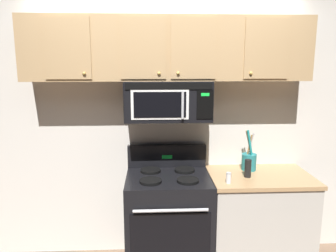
{
  "coord_description": "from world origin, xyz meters",
  "views": [
    {
      "loc": [
        -0.15,
        -2.42,
        1.92
      ],
      "look_at": [
        0.0,
        0.49,
        1.35
      ],
      "focal_mm": 35.6,
      "sensor_mm": 36.0,
      "label": 1
    }
  ],
  "objects_px": {
    "utensil_crock_teal": "(249,160)",
    "pepper_mill": "(248,168)",
    "salt_shaker": "(229,178)",
    "stove_range": "(168,221)",
    "over_range_microwave": "(168,100)"
  },
  "relations": [
    {
      "from": "utensil_crock_teal",
      "to": "salt_shaker",
      "type": "relative_size",
      "value": 4.21
    },
    {
      "from": "over_range_microwave",
      "to": "pepper_mill",
      "type": "height_order",
      "value": "over_range_microwave"
    },
    {
      "from": "stove_range",
      "to": "utensil_crock_teal",
      "type": "xyz_separation_m",
      "value": [
        0.78,
        0.15,
        0.53
      ]
    },
    {
      "from": "stove_range",
      "to": "salt_shaker",
      "type": "height_order",
      "value": "stove_range"
    },
    {
      "from": "utensil_crock_teal",
      "to": "pepper_mill",
      "type": "height_order",
      "value": "utensil_crock_teal"
    },
    {
      "from": "stove_range",
      "to": "pepper_mill",
      "type": "distance_m",
      "value": 0.87
    },
    {
      "from": "utensil_crock_teal",
      "to": "pepper_mill",
      "type": "bearing_deg",
      "value": -109.01
    },
    {
      "from": "utensil_crock_teal",
      "to": "pepper_mill",
      "type": "distance_m",
      "value": 0.21
    },
    {
      "from": "salt_shaker",
      "to": "over_range_microwave",
      "type": "bearing_deg",
      "value": 148.68
    },
    {
      "from": "stove_range",
      "to": "over_range_microwave",
      "type": "distance_m",
      "value": 1.11
    },
    {
      "from": "over_range_microwave",
      "to": "salt_shaker",
      "type": "relative_size",
      "value": 8.11
    },
    {
      "from": "stove_range",
      "to": "salt_shaker",
      "type": "xyz_separation_m",
      "value": [
        0.5,
        -0.19,
        0.48
      ]
    },
    {
      "from": "stove_range",
      "to": "utensil_crock_teal",
      "type": "distance_m",
      "value": 0.95
    },
    {
      "from": "salt_shaker",
      "to": "pepper_mill",
      "type": "height_order",
      "value": "pepper_mill"
    },
    {
      "from": "pepper_mill",
      "to": "utensil_crock_teal",
      "type": "bearing_deg",
      "value": 70.99
    }
  ]
}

